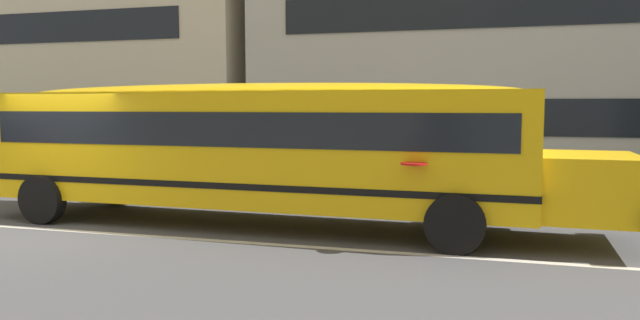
% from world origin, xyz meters
% --- Properties ---
extents(ground_plane, '(400.00, 400.00, 0.00)m').
position_xyz_m(ground_plane, '(0.00, 0.00, 0.00)').
color(ground_plane, '#4C4C4F').
extents(sidewalk_far, '(120.00, 3.00, 0.01)m').
position_xyz_m(sidewalk_far, '(0.00, 8.18, 0.01)').
color(sidewalk_far, gray).
rests_on(sidewalk_far, ground_plane).
extents(lane_centreline, '(110.00, 0.16, 0.01)m').
position_xyz_m(lane_centreline, '(0.00, 0.00, 0.00)').
color(lane_centreline, silver).
rests_on(lane_centreline, ground_plane).
extents(school_bus, '(12.13, 3.09, 2.70)m').
position_xyz_m(school_bus, '(3.72, 1.49, 1.60)').
color(school_bus, yellow).
rests_on(school_bus, ground_plane).
extents(apartment_block_far_left, '(21.72, 11.70, 13.30)m').
position_xyz_m(apartment_block_far_left, '(-11.68, 15.50, 6.65)').
color(apartment_block_far_left, beige).
rests_on(apartment_block_far_left, ground_plane).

